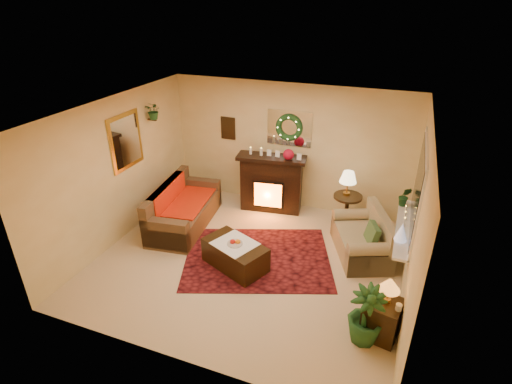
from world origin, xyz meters
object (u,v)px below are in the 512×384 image
(sofa, at_px, (184,205))
(coffee_table, at_px, (235,256))
(fireplace, at_px, (271,185))
(loveseat, at_px, (362,233))
(end_table_square, at_px, (381,319))
(side_table_round, at_px, (346,213))

(sofa, distance_m, coffee_table, 1.72)
(fireplace, xyz_separation_m, loveseat, (2.00, -0.99, -0.13))
(loveseat, distance_m, end_table_square, 1.88)
(side_table_round, bearing_deg, loveseat, -63.11)
(coffee_table, bearing_deg, sofa, 172.34)
(loveseat, height_order, side_table_round, loveseat)
(sofa, distance_m, loveseat, 3.37)
(sofa, xyz_separation_m, fireplace, (1.37, 1.22, 0.12))
(end_table_square, xyz_separation_m, coffee_table, (-2.41, 0.69, -0.06))
(fireplace, bearing_deg, end_table_square, -56.27)
(sofa, bearing_deg, end_table_square, -29.67)
(fireplace, height_order, coffee_table, fireplace)
(fireplace, distance_m, end_table_square, 3.76)
(sofa, xyz_separation_m, end_table_square, (3.87, -1.57, -0.16))
(loveseat, height_order, coffee_table, loveseat)
(sofa, relative_size, loveseat, 1.45)
(sofa, xyz_separation_m, loveseat, (3.37, 0.23, -0.01))
(end_table_square, bearing_deg, coffee_table, 164.12)
(fireplace, relative_size, end_table_square, 2.24)
(loveseat, relative_size, coffee_table, 1.27)
(sofa, relative_size, end_table_square, 3.55)
(coffee_table, bearing_deg, end_table_square, 7.82)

